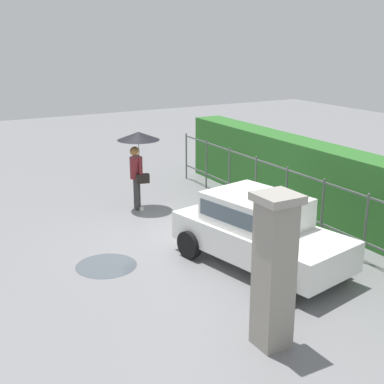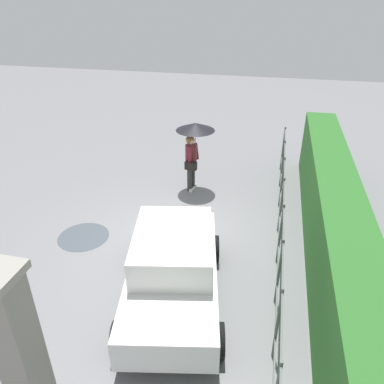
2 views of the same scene
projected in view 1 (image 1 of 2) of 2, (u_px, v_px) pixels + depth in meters
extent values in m
plane|color=slate|center=(186.00, 238.00, 12.31)|extent=(40.00, 40.00, 0.00)
cube|color=white|center=(261.00, 239.00, 10.68)|extent=(3.95, 2.33, 0.60)
cube|color=white|center=(256.00, 210.00, 10.61)|extent=(2.14, 1.78, 0.60)
cube|color=#4C5B66|center=(256.00, 209.00, 10.61)|extent=(2.00, 1.77, 0.33)
cylinder|color=black|center=(336.00, 260.00, 10.37)|extent=(0.62, 0.29, 0.60)
cylinder|color=black|center=(280.00, 286.00, 9.32)|extent=(0.62, 0.29, 0.60)
cylinder|color=black|center=(244.00, 226.00, 12.19)|extent=(0.62, 0.29, 0.60)
cylinder|color=black|center=(189.00, 245.00, 11.14)|extent=(0.62, 0.29, 0.60)
cube|color=red|center=(217.00, 205.00, 12.33)|extent=(0.10, 0.21, 0.16)
cube|color=red|center=(181.00, 215.00, 11.64)|extent=(0.10, 0.21, 0.16)
cylinder|color=#333333|center=(136.00, 192.00, 14.34)|extent=(0.15, 0.15, 0.86)
cylinder|color=#333333|center=(138.00, 195.00, 14.15)|extent=(0.15, 0.15, 0.86)
cube|color=white|center=(139.00, 206.00, 14.47)|extent=(0.26, 0.10, 0.08)
cube|color=white|center=(140.00, 208.00, 14.28)|extent=(0.26, 0.10, 0.08)
cylinder|color=maroon|center=(136.00, 168.00, 14.04)|extent=(0.34, 0.34, 0.58)
sphere|color=#DBAD89|center=(136.00, 152.00, 13.91)|extent=(0.22, 0.22, 0.22)
sphere|color=olive|center=(135.00, 151.00, 13.90)|extent=(0.25, 0.25, 0.25)
cylinder|color=maroon|center=(138.00, 165.00, 14.25)|extent=(0.24, 0.14, 0.56)
cylinder|color=maroon|center=(141.00, 168.00, 13.85)|extent=(0.24, 0.14, 0.56)
cylinder|color=#B2B2B7|center=(139.00, 154.00, 14.04)|extent=(0.02, 0.02, 0.77)
cone|color=black|center=(138.00, 136.00, 13.90)|extent=(1.12, 1.12, 0.22)
cube|color=black|center=(143.00, 179.00, 13.90)|extent=(0.23, 0.37, 0.24)
cube|color=gray|center=(274.00, 276.00, 7.77)|extent=(0.48, 0.48, 2.30)
cube|color=#9E998E|center=(278.00, 198.00, 7.42)|extent=(0.60, 0.60, 0.12)
cylinder|color=#59605B|center=(186.00, 156.00, 17.15)|extent=(0.05, 0.05, 1.50)
cylinder|color=#59605B|center=(206.00, 164.00, 16.09)|extent=(0.05, 0.05, 1.50)
cylinder|color=#59605B|center=(229.00, 173.00, 15.03)|extent=(0.05, 0.05, 1.50)
cylinder|color=#59605B|center=(255.00, 184.00, 13.97)|extent=(0.05, 0.05, 1.50)
cylinder|color=#59605B|center=(286.00, 196.00, 12.91)|extent=(0.05, 0.05, 1.50)
cylinder|color=#59605B|center=(322.00, 211.00, 11.85)|extent=(0.05, 0.05, 1.50)
cylinder|color=#59605B|center=(365.00, 229.00, 10.79)|extent=(0.05, 0.05, 1.50)
cube|color=#59605B|center=(287.00, 170.00, 12.72)|extent=(10.17, 0.03, 0.04)
cube|color=#59605B|center=(285.00, 208.00, 13.00)|extent=(10.17, 0.03, 0.04)
cube|color=#2D6B28|center=(320.00, 183.00, 13.36)|extent=(11.17, 0.90, 1.90)
cylinder|color=#4C545B|center=(106.00, 266.00, 10.83)|extent=(1.26, 1.26, 0.00)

